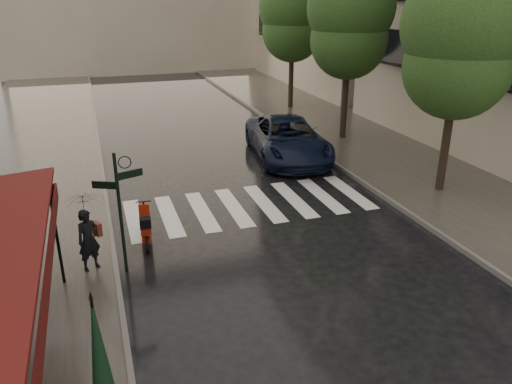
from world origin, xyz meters
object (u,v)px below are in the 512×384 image
parasol_front (100,363)px  pedestrian_with_umbrella (84,209)px  scooter (146,228)px  parked_car (287,139)px

parasol_front → pedestrian_with_umbrella: bearing=91.3°
pedestrian_with_umbrella → parasol_front: size_ratio=0.96×
pedestrian_with_umbrella → scooter: bearing=10.2°
parasol_front → parked_car: bearing=57.4°
pedestrian_with_umbrella → parasol_front: (0.12, -5.27, -0.25)m
parked_car → parasol_front: 14.68m
scooter → parked_car: size_ratio=0.27×
scooter → parked_car: (6.56, 5.98, 0.34)m
pedestrian_with_umbrella → parasol_front: bearing=-115.7°
pedestrian_with_umbrella → parked_car: pedestrian_with_umbrella is taller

